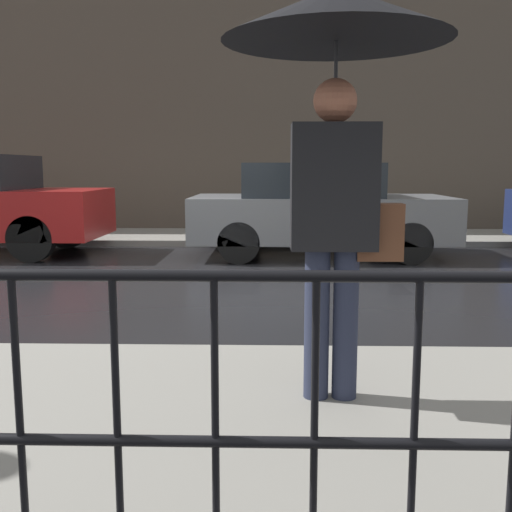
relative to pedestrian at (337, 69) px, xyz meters
The scene contains 7 objects.
ground_plane 4.59m from the pedestrian, 107.27° to the left, with size 80.00×80.00×0.00m, color black.
sidewalk_near 2.22m from the pedestrian, 163.67° to the right, with size 28.00×2.64×0.11m.
sidewalk_far 8.42m from the pedestrian, 98.71° to the left, with size 28.00×2.14×0.11m.
lane_marking 4.59m from the pedestrian, 107.27° to the left, with size 25.20×0.12×0.01m.
building_storefront 9.49m from the pedestrian, 97.59° to the left, with size 28.00×0.30×5.77m.
pedestrian is the anchor object (origin of this frame).
car_grey 6.24m from the pedestrian, 86.41° to the left, with size 3.92×1.87×1.43m.
Camera 1 is at (0.92, -7.16, 1.36)m, focal length 42.00 mm.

